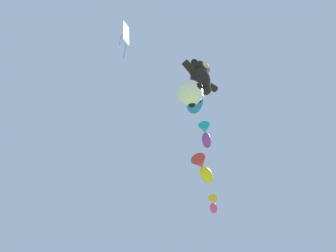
% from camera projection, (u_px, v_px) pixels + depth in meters
% --- Properties ---
extents(teddy_bear_kite, '(1.82, 0.80, 1.85)m').
position_uv_depth(teddy_bear_kite, '(200.00, 76.00, 12.42)').
color(teddy_bear_kite, black).
extents(soccer_ball_kite, '(0.96, 0.95, 0.88)m').
position_uv_depth(soccer_ball_kite, '(190.00, 93.00, 10.97)').
color(soccer_ball_kite, white).
extents(fish_kite_cobalt, '(2.26, 2.40, 1.03)m').
position_uv_depth(fish_kite_cobalt, '(196.00, 89.00, 14.92)').
color(fish_kite_cobalt, blue).
extents(fish_kite_violet, '(1.59, 1.34, 0.60)m').
position_uv_depth(fish_kite_violet, '(206.00, 135.00, 16.89)').
color(fish_kite_violet, purple).
extents(fish_kite_goldfin, '(2.19, 1.51, 0.83)m').
position_uv_depth(fish_kite_goldfin, '(203.00, 169.00, 18.09)').
color(fish_kite_goldfin, yellow).
extents(fish_kite_magenta, '(1.42, 1.28, 0.55)m').
position_uv_depth(fish_kite_magenta, '(213.00, 204.00, 19.34)').
color(fish_kite_magenta, '#E53F9E').
extents(diamond_kite, '(1.04, 0.84, 3.23)m').
position_uv_depth(diamond_kite, '(126.00, 35.00, 16.10)').
color(diamond_kite, green).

